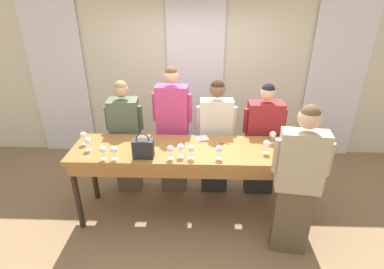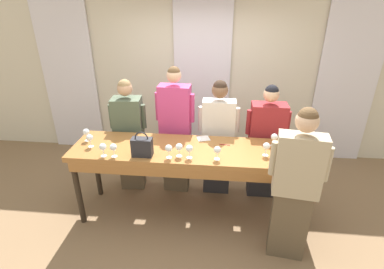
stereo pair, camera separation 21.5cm
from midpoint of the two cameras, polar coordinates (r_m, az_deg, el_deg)
name	(u,v)px [view 1 (the left image)]	position (r m, az deg, el deg)	size (l,w,h in m)	color
ground_plane	(192,213)	(4.15, -1.57, -14.76)	(18.00, 18.00, 0.00)	#846647
wall_back	(195,76)	(5.12, -0.56, 11.12)	(12.00, 0.06, 2.80)	beige
curtain_panel_left	(59,79)	(5.66, -25.02, 9.59)	(0.92, 0.03, 2.69)	white
curtain_panel_center	(195,80)	(5.07, -0.59, 10.33)	(0.92, 0.03, 2.69)	white
curtain_panel_right	(336,81)	(5.48, 24.66, 9.18)	(0.92, 0.03, 2.69)	white
tasting_bar	(192,156)	(3.61, -1.76, -4.13)	(2.89, 0.73, 0.99)	#9E6633
wine_bottle	(290,151)	(3.44, 16.55, -2.97)	(0.08, 0.08, 0.31)	black
handbag	(143,148)	(3.41, -11.08, -2.62)	(0.23, 0.12, 0.30)	#232328
wine_glass_front_left	(181,148)	(3.37, -4.01, -2.53)	(0.08, 0.08, 0.16)	white
wine_glass_front_mid	(219,149)	(3.33, 3.34, -2.86)	(0.08, 0.08, 0.16)	white
wine_glass_front_right	(191,149)	(3.33, -1.98, -2.79)	(0.08, 0.08, 0.16)	white
wine_glass_center_left	(103,150)	(3.49, -18.33, -2.86)	(0.08, 0.08, 0.16)	white
wine_glass_center_mid	(266,144)	(3.51, 12.31, -1.84)	(0.08, 0.08, 0.16)	white
wine_glass_center_right	(295,138)	(3.75, 17.53, -0.61)	(0.08, 0.08, 0.16)	white
wine_glass_back_left	(83,135)	(3.91, -21.49, -0.18)	(0.08, 0.08, 0.16)	white
wine_glass_back_mid	(170,149)	(3.34, -5.99, -2.85)	(0.08, 0.08, 0.16)	white
wine_glass_back_right	(114,150)	(3.45, -16.41, -2.88)	(0.08, 0.08, 0.16)	white
wine_glass_near_host	(88,141)	(3.74, -20.79, -1.22)	(0.08, 0.08, 0.16)	white
wine_glass_by_bottle	(273,135)	(3.76, 13.56, -0.08)	(0.08, 0.08, 0.16)	white
napkin	(202,138)	(3.83, 0.36, -0.69)	(0.19, 0.19, 0.00)	white
pen	(224,144)	(3.70, 4.54, -1.77)	(0.13, 0.01, 0.01)	maroon
guest_olive_jacket	(126,138)	(4.30, -13.86, -0.61)	(0.51, 0.31, 1.65)	brown
guest_pink_top	(173,131)	(4.12, -5.15, 0.56)	(0.53, 0.24, 1.84)	brown
guest_cream_sweater	(216,137)	(4.13, 3.03, -0.45)	(0.55, 0.21, 1.68)	#28282D
guest_striped_shirt	(262,141)	(4.21, 11.86, -1.20)	(0.57, 0.26, 1.64)	#28282D
host_pouring	(298,182)	(3.26, 17.71, -8.63)	(0.57, 0.26, 1.76)	brown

